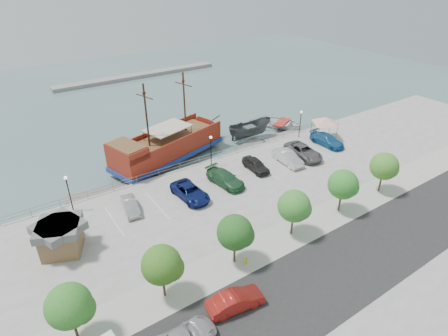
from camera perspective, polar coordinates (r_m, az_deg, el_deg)
ground at (r=45.86m, az=2.44°, el=-3.94°), size 160.00×160.00×0.00m
land_slab at (r=35.21m, az=24.33°, el=-18.79°), size 100.00×58.00×1.20m
street at (r=36.48m, az=17.98°, el=-13.92°), size 100.00×8.00×0.04m
sidewalk at (r=39.26m, az=11.25°, el=-9.28°), size 100.00×4.00×0.05m
seawall_railing at (r=50.66m, az=-2.75°, el=1.53°), size 50.00×0.06×1.00m
far_shore at (r=95.05m, az=-12.90°, el=13.58°), size 40.00×3.00×0.80m
pirate_ship at (r=53.84m, az=-7.44°, el=3.71°), size 19.97×10.28×12.36m
patrol_boat at (r=59.01m, az=3.92°, el=5.60°), size 7.69×3.61×2.87m
speedboat at (r=63.99m, az=8.78°, el=6.59°), size 7.77×8.68×1.48m
dock_west at (r=47.75m, az=-18.69°, el=-3.89°), size 7.56×3.92×0.42m
dock_mid at (r=56.30m, az=3.42°, el=3.00°), size 7.27×4.18×0.40m
dock_east at (r=60.82m, az=9.17°, el=4.78°), size 7.82×2.68×0.44m
shed at (r=38.31m, az=-23.62°, el=-9.55°), size 5.01×5.01×3.11m
canopy_tent at (r=58.45m, az=15.27°, el=7.49°), size 5.72×5.72×3.88m
street_sedan at (r=31.06m, az=1.79°, el=-19.57°), size 4.84×2.27×1.53m
fire_hydrant at (r=34.76m, az=3.36°, el=-13.90°), size 0.24×0.24×0.70m
lamp_post_left at (r=43.05m, az=-22.70°, el=-2.71°), size 0.36×0.36×4.28m
lamp_post_mid at (r=48.58m, az=-2.01°, el=3.45°), size 0.36×0.36×4.28m
lamp_post_right at (r=57.92m, az=11.59°, el=7.27°), size 0.36×0.36×4.28m
tree_a at (r=29.31m, az=-22.23°, el=-18.96°), size 3.30×3.20×5.00m
tree_b at (r=30.42m, az=-9.17°, el=-14.46°), size 3.30×3.20×5.00m
tree_c at (r=33.01m, az=1.94°, el=-9.88°), size 3.30×3.20×5.00m
tree_d at (r=36.77m, az=10.87°, el=-5.83°), size 3.30×3.20×5.00m
tree_e at (r=41.38m, az=17.88°, el=-2.51°), size 3.30×3.20×5.00m
tree_f at (r=46.59m, az=23.38°, el=0.15°), size 3.30×3.20×5.00m
parked_car_b at (r=42.08m, az=-14.10°, el=-5.58°), size 2.08×4.29×1.36m
parked_car_c at (r=43.07m, az=-5.18°, el=-3.66°), size 2.90×5.73×1.55m
parked_car_d at (r=45.39m, az=0.19°, el=-1.59°), size 2.99×5.84×1.62m
parked_car_e at (r=48.62m, az=4.86°, el=0.50°), size 2.08×4.62×1.54m
parked_car_f at (r=50.81m, az=9.70°, el=1.59°), size 2.12×5.15×1.66m
parked_car_g at (r=52.83m, az=12.01°, el=2.49°), size 3.28×6.25×1.68m
parked_car_h at (r=57.17m, az=15.43°, el=4.14°), size 2.53×5.62×1.60m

